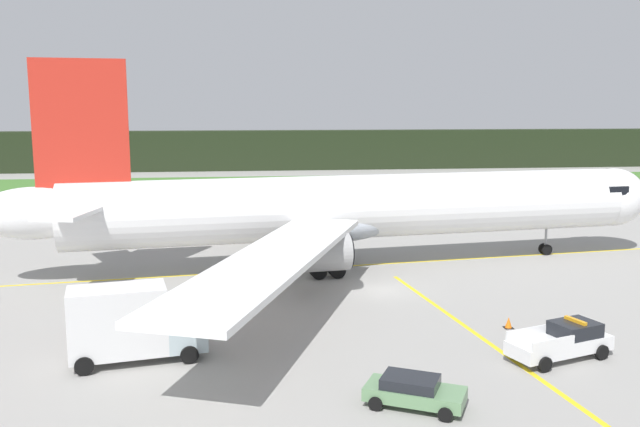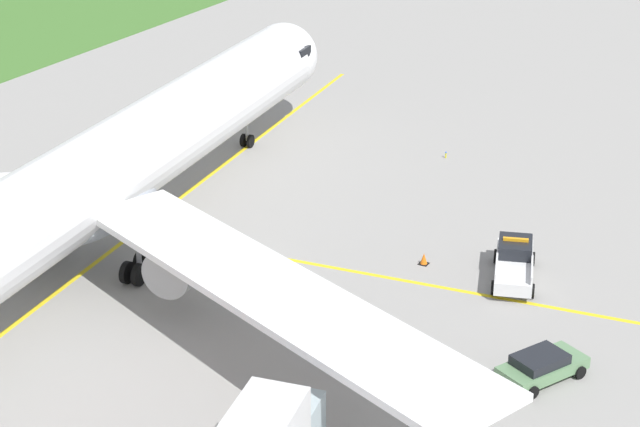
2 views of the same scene
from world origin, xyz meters
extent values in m
plane|color=gray|center=(0.00, 0.00, 0.00)|extent=(320.00, 320.00, 0.00)
cube|color=#41722E|center=(0.00, 55.07, 0.02)|extent=(320.00, 40.31, 0.04)
cube|color=black|center=(0.00, 87.87, 3.79)|extent=(288.00, 4.55, 7.57)
cube|color=yellow|center=(-0.42, 7.49, 0.00)|extent=(69.81, 9.13, 0.01)
cube|color=yellow|center=(3.86, -12.46, 0.00)|extent=(4.39, 32.36, 0.01)
cylinder|color=white|center=(-0.42, 7.49, 4.71)|extent=(44.23, 10.40, 4.92)
ellipsoid|color=white|center=(22.36, 10.37, 4.71)|extent=(5.98, 5.56, 4.92)
ellipsoid|color=white|center=(-23.69, 4.54, 5.08)|extent=(8.27, 4.65, 3.69)
ellipsoid|color=#A5ADB8|center=(-2.60, 7.21, 3.36)|extent=(10.71, 6.40, 2.70)
cube|color=black|center=(21.19, 10.22, 5.57)|extent=(2.37, 4.86, 0.70)
cube|color=white|center=(-11.02, 19.87, 4.10)|extent=(18.38, 23.28, 0.35)
cylinder|color=#9E9E9E|center=(-6.26, 13.89, 2.80)|extent=(4.76, 3.07, 2.52)
cylinder|color=black|center=(-3.98, 14.17, 2.80)|extent=(0.41, 2.32, 2.32)
cube|color=white|center=(-7.59, -7.15, 4.10)|extent=(13.33, 25.25, 0.35)
cylinder|color=#9E9E9E|center=(-4.48, -0.16, 2.80)|extent=(4.76, 3.07, 2.52)
cylinder|color=black|center=(-2.20, 0.12, 2.80)|extent=(0.41, 2.32, 2.32)
cube|color=red|center=(-20.32, 4.97, 10.70)|extent=(6.39, 1.24, 10.00)
cube|color=white|center=(-21.24, 8.21, 5.57)|extent=(5.25, 6.89, 0.28)
cube|color=white|center=(-20.40, 1.59, 5.57)|extent=(3.97, 6.70, 0.28)
cylinder|color=gray|center=(16.15, 9.59, 1.58)|extent=(0.20, 0.20, 2.25)
cylinder|color=black|center=(16.12, 9.84, 0.45)|extent=(0.92, 0.33, 0.90)
cylinder|color=black|center=(16.18, 9.33, 0.45)|extent=(0.92, 0.33, 0.90)
cylinder|color=gray|center=(-3.99, 10.26, 1.73)|extent=(0.28, 0.28, 2.25)
cylinder|color=black|center=(-3.26, 10.00, 0.60)|extent=(1.23, 0.45, 1.20)
cylinder|color=black|center=(-3.34, 10.69, 0.60)|extent=(1.23, 0.45, 1.20)
cylinder|color=black|center=(-4.64, 9.82, 0.60)|extent=(1.23, 0.45, 1.20)
cylinder|color=black|center=(-4.73, 10.52, 0.60)|extent=(1.23, 0.45, 1.20)
cylinder|color=gray|center=(-3.19, 3.91, 1.73)|extent=(0.28, 0.28, 2.25)
cylinder|color=black|center=(-2.54, 4.35, 0.60)|extent=(1.23, 0.45, 1.20)
cylinder|color=black|center=(-2.45, 3.66, 0.60)|extent=(1.23, 0.45, 1.20)
cylinder|color=black|center=(-3.93, 4.17, 0.60)|extent=(1.23, 0.45, 1.20)
cylinder|color=black|center=(-3.84, 3.48, 0.60)|extent=(1.23, 0.45, 1.20)
cube|color=silver|center=(6.28, -13.35, 0.73)|extent=(5.80, 3.57, 0.70)
cube|color=black|center=(7.22, -13.03, 1.43)|extent=(2.64, 2.36, 0.70)
cube|color=silver|center=(4.75, -12.92, 1.31)|extent=(2.52, 0.94, 0.45)
cube|color=silver|center=(5.33, -14.63, 1.31)|extent=(2.52, 0.94, 0.45)
cube|color=orange|center=(7.22, -13.03, 1.86)|extent=(0.62, 1.33, 0.16)
cylinder|color=black|center=(7.74, -11.83, 0.38)|extent=(0.80, 0.47, 0.76)
cylinder|color=black|center=(8.36, -13.67, 0.38)|extent=(0.80, 0.47, 0.76)
cylinder|color=black|center=(4.21, -13.03, 0.38)|extent=(0.80, 0.47, 0.76)
cylinder|color=black|center=(4.83, -14.87, 0.38)|extent=(0.80, 0.47, 0.76)
cube|color=#A9BCC1|center=(-12.23, -10.64, 1.45)|extent=(2.32, 2.72, 2.00)
cube|color=silver|center=(-15.44, -11.27, 2.12)|extent=(5.00, 3.24, 3.35)
cylinder|color=#99999E|center=(-14.53, -11.09, 0.36)|extent=(0.78, 0.24, 1.04)
cylinder|color=#99999E|center=(-16.35, -11.44, 0.36)|extent=(0.78, 0.24, 1.04)
cylinder|color=black|center=(-12.46, -9.47, 0.45)|extent=(0.93, 0.43, 0.90)
cylinder|color=black|center=(-12.00, -11.82, 0.45)|extent=(0.93, 0.43, 0.90)
cylinder|color=black|center=(-17.26, -10.40, 0.45)|extent=(0.93, 0.43, 0.90)
cylinder|color=black|center=(-16.80, -12.75, 0.45)|extent=(0.93, 0.43, 0.90)
cube|color=#618A5E|center=(-2.23, -17.81, 0.57)|extent=(4.52, 3.51, 0.55)
cube|color=black|center=(-2.42, -17.72, 1.08)|extent=(2.79, 2.49, 0.45)
cylinder|color=black|center=(-0.52, -17.63, 0.30)|extent=(0.62, 0.43, 0.60)
cylinder|color=black|center=(-1.37, -19.30, 0.30)|extent=(0.62, 0.43, 0.60)
cylinder|color=black|center=(-3.10, -16.32, 0.30)|extent=(0.62, 0.43, 0.60)
cylinder|color=black|center=(-3.95, -17.98, 0.30)|extent=(0.62, 0.43, 0.60)
cube|color=black|center=(5.63, -8.49, 0.01)|extent=(0.51, 0.51, 0.03)
cone|color=orange|center=(5.63, -8.49, 0.34)|extent=(0.39, 0.39, 0.61)
camera|label=1|loc=(-9.29, -44.07, 12.58)|focal=38.11mm
camera|label=2|loc=(-43.87, -29.67, 27.01)|focal=62.04mm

